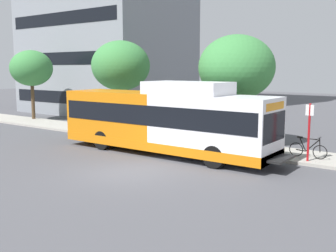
% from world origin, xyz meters
% --- Properties ---
extents(ground_plane, '(120.00, 120.00, 0.00)m').
position_xyz_m(ground_plane, '(0.00, 8.00, 0.00)').
color(ground_plane, '#4C4C51').
extents(sidewalk_curb, '(3.00, 56.00, 0.14)m').
position_xyz_m(sidewalk_curb, '(7.00, 6.00, 0.07)').
color(sidewalk_curb, '#A8A399').
rests_on(sidewalk_curb, ground).
extents(transit_bus, '(2.58, 12.25, 3.65)m').
position_xyz_m(transit_bus, '(3.91, 0.99, 1.70)').
color(transit_bus, white).
rests_on(transit_bus, ground).
extents(bus_stop_sign_pole, '(0.10, 0.36, 2.60)m').
position_xyz_m(bus_stop_sign_pole, '(5.95, -5.53, 1.65)').
color(bus_stop_sign_pole, red).
rests_on(bus_stop_sign_pole, sidewalk_curb).
extents(bicycle_parked, '(0.52, 1.76, 1.02)m').
position_xyz_m(bicycle_parked, '(6.61, -5.33, 0.56)').
color(bicycle_parked, black).
rests_on(bicycle_parked, sidewalk_curb).
extents(street_tree_near_stop, '(4.13, 4.13, 5.95)m').
position_xyz_m(street_tree_near_stop, '(7.85, -0.93, 4.32)').
color(street_tree_near_stop, '#4C3823').
rests_on(street_tree_near_stop, sidewalk_curb).
extents(street_tree_mid_block, '(3.95, 3.95, 6.01)m').
position_xyz_m(street_tree_mid_block, '(8.16, 7.88, 4.45)').
color(street_tree_mid_block, '#4C3823').
rests_on(street_tree_mid_block, sidewalk_curb).
extents(street_tree_far_block, '(3.42, 3.42, 5.62)m').
position_xyz_m(street_tree_far_block, '(7.97, 17.63, 4.29)').
color(street_tree_far_block, '#4C3823').
rests_on(street_tree_far_block, sidewalk_curb).
extents(lattice_comm_tower, '(1.10, 1.10, 28.53)m').
position_xyz_m(lattice_comm_tower, '(21.77, 30.95, 9.48)').
color(lattice_comm_tower, '#B7B7BC').
rests_on(lattice_comm_tower, ground).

